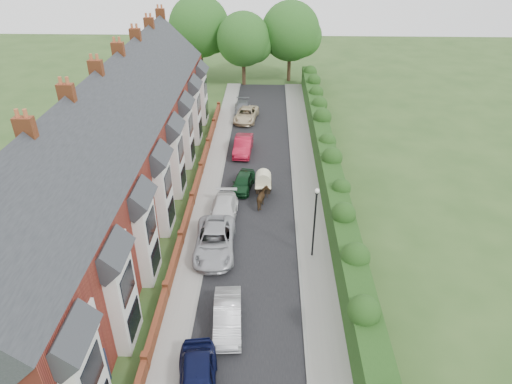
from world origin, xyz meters
TOP-DOWN VIEW (x-y plane):
  - ground at (0.00, 0.00)m, footprint 140.00×140.00m
  - road at (-0.50, 11.00)m, footprint 6.00×58.00m
  - pavement_hedge_side at (3.60, 11.00)m, footprint 2.20×58.00m
  - pavement_house_side at (-4.35, 11.00)m, footprint 1.70×58.00m
  - kerb_hedge_side at (2.55, 11.00)m, footprint 0.18×58.00m
  - kerb_house_side at (-3.55, 11.00)m, footprint 0.18×58.00m
  - hedge at (5.40, 11.00)m, footprint 2.10×58.00m
  - terrace_row at (-10.87, 9.98)m, footprint 9.05×40.50m
  - garden_wall_row at (-5.35, 10.00)m, footprint 0.35×40.35m
  - lamppost at (3.40, 4.00)m, footprint 0.32×0.32m
  - tree_far_left at (-2.65, 40.08)m, footprint 7.14×6.80m
  - tree_far_right at (3.39, 42.08)m, footprint 7.98×7.60m
  - tree_far_back at (-8.59, 43.08)m, footprint 8.40×8.00m
  - car_navy at (-2.63, -6.20)m, footprint 2.44×4.80m
  - car_silver_a at (-1.60, -2.09)m, footprint 1.74×4.27m
  - car_silver_b at (-3.00, 4.39)m, footprint 2.81×5.69m
  - car_white at (-2.76, 8.12)m, footprint 2.00×4.79m
  - car_green at (-1.60, 12.60)m, footprint 2.10×3.95m
  - car_red at (-1.95, 19.32)m, footprint 1.78×4.59m
  - car_beige at (-2.07, 27.40)m, footprint 2.82×5.06m
  - car_grey at (-2.57, 29.40)m, footprint 1.93×4.43m
  - horse at (0.07, 9.88)m, footprint 1.08×1.88m
  - horse_cart at (0.07, 11.79)m, footprint 1.29×2.86m

SIDE VIEW (x-z plane):
  - ground at x=0.00m, z-range 0.00..0.00m
  - road at x=-0.50m, z-range 0.00..0.02m
  - pavement_hedge_side at x=3.60m, z-range 0.00..0.12m
  - pavement_house_side at x=-4.35m, z-range 0.00..0.12m
  - kerb_hedge_side at x=2.55m, z-range 0.00..0.13m
  - kerb_house_side at x=-3.55m, z-range 0.00..0.13m
  - garden_wall_row at x=-5.35m, z-range -0.09..1.01m
  - car_grey at x=-2.57m, z-range 0.00..1.27m
  - car_green at x=-1.60m, z-range 0.00..1.28m
  - car_beige at x=-2.07m, z-range 0.00..1.34m
  - car_silver_a at x=-1.60m, z-range 0.00..1.38m
  - car_white at x=-2.76m, z-range 0.00..1.38m
  - car_red at x=-1.95m, z-range 0.00..1.49m
  - horse at x=0.07m, z-range 0.00..1.50m
  - car_silver_b at x=-3.00m, z-range 0.00..1.55m
  - car_navy at x=-2.63m, z-range 0.00..1.57m
  - horse_cart at x=0.07m, z-range 0.15..2.21m
  - hedge at x=5.40m, z-range 0.18..3.03m
  - lamppost at x=3.40m, z-range 0.72..5.88m
  - terrace_row at x=-10.87m, z-range -1.28..10.22m
  - tree_far_left at x=-2.65m, z-range 1.07..10.36m
  - tree_far_right at x=3.39m, z-range 1.16..11.47m
  - tree_far_back at x=-8.59m, z-range 1.21..12.03m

